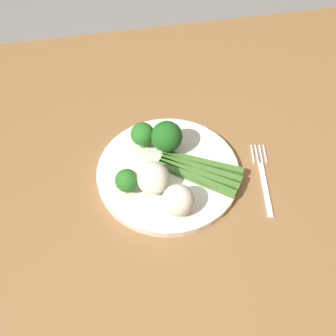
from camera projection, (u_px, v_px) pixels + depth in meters
name	position (u px, v px, depth m)	size (l,w,h in m)	color
ground_plane	(163.00, 308.00, 1.35)	(6.00, 6.00, 0.02)	gray
dining_table	(160.00, 204.00, 0.84)	(1.30, 0.95, 0.73)	olive
plate	(168.00, 172.00, 0.76)	(0.27, 0.27, 0.01)	silver
asparagus_bundle	(200.00, 171.00, 0.74)	(0.16, 0.12, 0.01)	#47752D
broccoli_front	(143.00, 134.00, 0.76)	(0.04, 0.04, 0.05)	#568E33
broccoli_front_left	(127.00, 181.00, 0.70)	(0.04, 0.04, 0.05)	#568E33
broccoli_outer_edge	(167.00, 137.00, 0.75)	(0.06, 0.06, 0.07)	#4C7F2B
cauliflower_back	(178.00, 200.00, 0.68)	(0.06, 0.06, 0.06)	silver
cauliflower_left	(153.00, 178.00, 0.70)	(0.06, 0.06, 0.06)	silver
fork	(263.00, 178.00, 0.76)	(0.05, 0.17, 0.00)	silver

